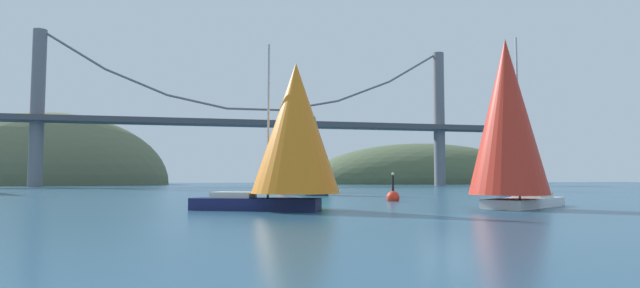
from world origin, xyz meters
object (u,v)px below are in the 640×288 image
object	(u,v)px
sailboat_navy_sail	(505,154)
sailboat_green_sail	(314,154)
sailboat_scarlet_sail	(508,121)
sailboat_crimson_sail	(294,158)
channel_buoy	(393,197)
sailboat_orange_sail	(293,132)

from	to	relation	value
sailboat_navy_sail	sailboat_green_sail	distance (m)	33.16
sailboat_scarlet_sail	sailboat_crimson_sail	size ratio (longest dim) A/B	1.10
sailboat_scarlet_sail	channel_buoy	xyz separation A→B (m)	(-3.33, 11.67, -5.20)
sailboat_navy_sail	sailboat_crimson_sail	bearing A→B (deg)	174.76
sailboat_navy_sail	sailboat_orange_sail	distance (m)	53.33
sailboat_crimson_sail	channel_buoy	world-z (taller)	sailboat_crimson_sail
sailboat_orange_sail	channel_buoy	distance (m)	15.19
sailboat_green_sail	channel_buoy	distance (m)	16.87
sailboat_crimson_sail	channel_buoy	distance (m)	30.27
channel_buoy	sailboat_scarlet_sail	bearing A→B (deg)	-74.06
sailboat_green_sail	sailboat_scarlet_sail	bearing A→B (deg)	-76.35
sailboat_navy_sail	sailboat_orange_sail	world-z (taller)	sailboat_navy_sail
sailboat_scarlet_sail	sailboat_orange_sail	world-z (taller)	sailboat_scarlet_sail
sailboat_scarlet_sail	channel_buoy	bearing A→B (deg)	105.94
sailboat_navy_sail	sailboat_scarlet_sail	xyz separation A→B (m)	(-24.59, -38.58, 0.13)
sailboat_orange_sail	channel_buoy	world-z (taller)	sailboat_orange_sail
sailboat_navy_sail	sailboat_green_sail	world-z (taller)	sailboat_navy_sail
sailboat_crimson_sail	channel_buoy	size ratio (longest dim) A/B	3.90
sailboat_scarlet_sail	sailboat_green_sail	bearing A→B (deg)	103.65
sailboat_green_sail	channel_buoy	world-z (taller)	sailboat_green_sail
sailboat_scarlet_sail	channel_buoy	distance (m)	13.21
sailboat_navy_sail	sailboat_crimson_sail	size ratio (longest dim) A/B	1.09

